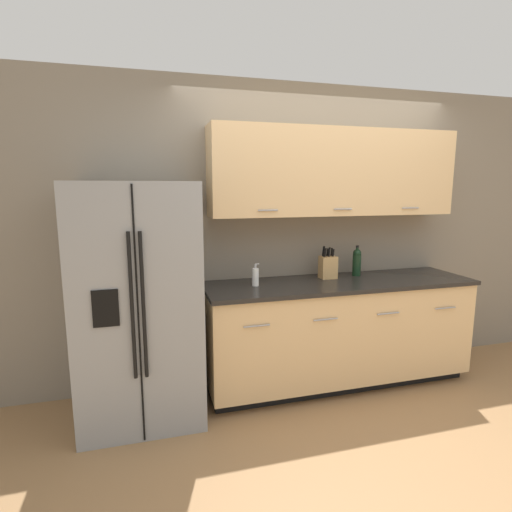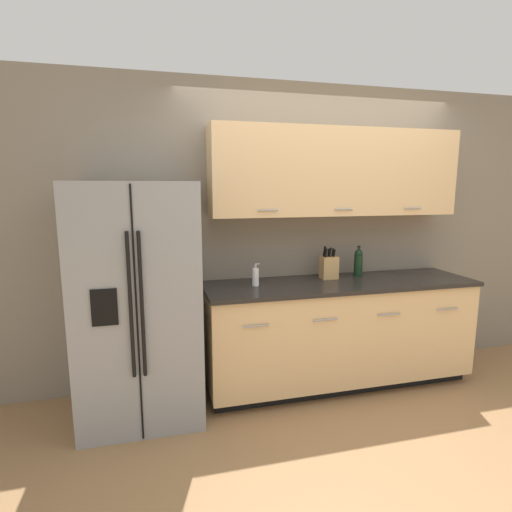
# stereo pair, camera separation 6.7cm
# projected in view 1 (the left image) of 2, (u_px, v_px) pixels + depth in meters

# --- Properties ---
(ground_plane) EXTENTS (14.00, 14.00, 0.00)m
(ground_plane) POSITION_uv_depth(u_px,v_px,m) (379.00, 438.00, 2.76)
(ground_plane) COLOR #997047
(wall_back) EXTENTS (10.00, 0.39, 2.60)m
(wall_back) POSITION_uv_depth(u_px,v_px,m) (320.00, 217.00, 3.59)
(wall_back) COLOR gray
(wall_back) RESTS_ON ground_plane
(counter_unit) EXTENTS (2.32, 0.64, 0.93)m
(counter_unit) POSITION_uv_depth(u_px,v_px,m) (338.00, 331.00, 3.50)
(counter_unit) COLOR black
(counter_unit) RESTS_ON ground_plane
(refrigerator) EXTENTS (0.86, 0.77, 1.76)m
(refrigerator) POSITION_uv_depth(u_px,v_px,m) (139.00, 303.00, 2.93)
(refrigerator) COLOR gray
(refrigerator) RESTS_ON ground_plane
(knife_block) EXTENTS (0.14, 0.11, 0.29)m
(knife_block) POSITION_uv_depth(u_px,v_px,m) (328.00, 267.00, 3.50)
(knife_block) COLOR tan
(knife_block) RESTS_ON counter_unit
(wine_bottle) EXTENTS (0.08, 0.08, 0.27)m
(wine_bottle) POSITION_uv_depth(u_px,v_px,m) (357.00, 262.00, 3.60)
(wine_bottle) COLOR black
(wine_bottle) RESTS_ON counter_unit
(soap_dispenser) EXTENTS (0.06, 0.05, 0.18)m
(soap_dispenser) POSITION_uv_depth(u_px,v_px,m) (255.00, 277.00, 3.23)
(soap_dispenser) COLOR white
(soap_dispenser) RESTS_ON counter_unit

